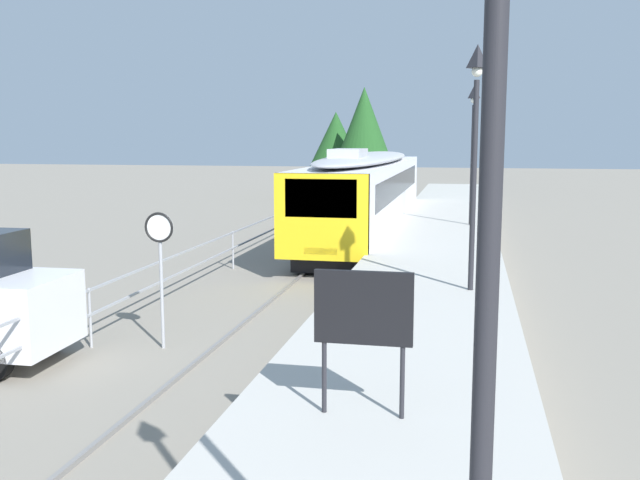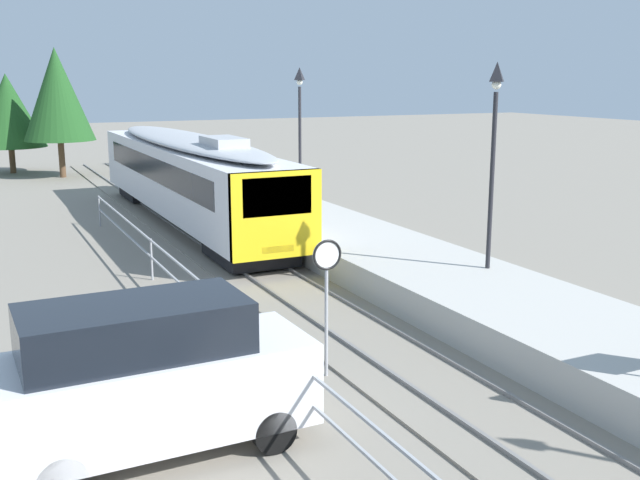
{
  "view_description": "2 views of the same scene",
  "coord_description": "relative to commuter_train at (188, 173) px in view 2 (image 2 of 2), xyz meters",
  "views": [
    {
      "loc": [
        4.19,
        -0.82,
        4.28
      ],
      "look_at": [
        0.4,
        17.25,
        1.6
      ],
      "focal_mm": 39.8,
      "sensor_mm": 36.0,
      "label": 1
    },
    {
      "loc": [
        -8.02,
        -0.4,
        5.86
      ],
      "look_at": [
        0.4,
        17.25,
        1.6
      ],
      "focal_mm": 42.01,
      "sensor_mm": 36.0,
      "label": 2
    }
  ],
  "objects": [
    {
      "name": "ground_plane",
      "position": [
        -3.0,
        -6.64,
        -2.14
      ],
      "size": [
        160.0,
        160.0,
        0.0
      ],
      "primitive_type": "plane",
      "color": "gray"
    },
    {
      "name": "track_rails",
      "position": [
        0.0,
        -6.64,
        -2.11
      ],
      "size": [
        3.2,
        60.0,
        0.14
      ],
      "color": "gray",
      "rests_on": "ground"
    },
    {
      "name": "commuter_train",
      "position": [
        0.0,
        0.0,
        0.0
      ],
      "size": [
        2.82,
        19.01,
        3.74
      ],
      "color": "silver",
      "rests_on": "track_rails"
    },
    {
      "name": "station_platform",
      "position": [
        3.25,
        -6.64,
        -1.69
      ],
      "size": [
        3.9,
        60.0,
        0.9
      ],
      "primitive_type": "cube",
      "color": "#B7B5AD",
      "rests_on": "ground"
    },
    {
      "name": "platform_lamp_mid_platform",
      "position": [
        4.3,
        -13.57,
        2.48
      ],
      "size": [
        0.34,
        0.34,
        5.35
      ],
      "color": "#232328",
      "rests_on": "station_platform"
    },
    {
      "name": "platform_lamp_far_end",
      "position": [
        4.3,
        -1.34,
        2.48
      ],
      "size": [
        0.34,
        0.34,
        5.35
      ],
      "color": "#232328",
      "rests_on": "station_platform"
    },
    {
      "name": "speed_limit_sign",
      "position": [
        -1.84,
        -16.39,
        -0.02
      ],
      "size": [
        0.61,
        0.1,
        2.81
      ],
      "color": "#9EA0A5",
      "rests_on": "ground"
    },
    {
      "name": "carpark_fence",
      "position": [
        -3.3,
        -16.64,
        -1.24
      ],
      "size": [
        0.06,
        36.06,
        1.25
      ],
      "color": "#9EA0A5",
      "rests_on": "ground"
    },
    {
      "name": "parked_van_white",
      "position": [
        -5.68,
        -18.01,
        -0.85
      ],
      "size": [
        4.95,
        2.07,
        2.51
      ],
      "color": "white",
      "rests_on": "ground"
    },
    {
      "name": "tree_behind_carpark",
      "position": [
        -2.73,
        17.83,
        2.74
      ],
      "size": [
        4.11,
        4.11,
        7.58
      ],
      "color": "brown",
      "rests_on": "ground"
    },
    {
      "name": "tree_behind_station_far",
      "position": [
        -5.28,
        21.29,
        1.71
      ],
      "size": [
        4.35,
        4.35,
        6.1
      ],
      "color": "brown",
      "rests_on": "ground"
    }
  ]
}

